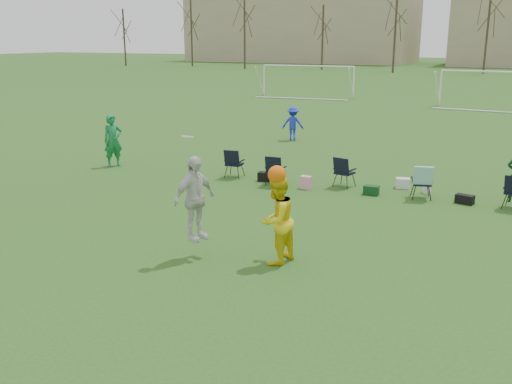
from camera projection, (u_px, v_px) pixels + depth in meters
The scene contains 8 objects.
ground at pixel (173, 273), 11.44m from camera, with size 260.00×260.00×0.00m, color #2B5119.
fielder_green_near at pixel (113, 141), 20.69m from camera, with size 0.69×0.45×1.90m, color #14753C.
fielder_blue at pixel (293, 123), 26.06m from camera, with size 0.99×0.57×1.53m, color #1B2DCB.
center_contest at pixel (243, 210), 11.83m from camera, with size 2.48×1.57×2.66m.
sideline_setup at pixel (375, 176), 17.25m from camera, with size 9.36×1.88×1.72m.
goal_left at pixel (308, 72), 44.68m from camera, with size 7.39×0.76×2.46m.
goal_mid at pixel (499, 79), 37.08m from camera, with size 7.40×0.63×2.46m.
tree_line at pixel (488, 33), 70.71m from camera, with size 110.28×3.28×11.40m.
Camera 1 is at (6.11, -8.83, 4.59)m, focal length 40.00 mm.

